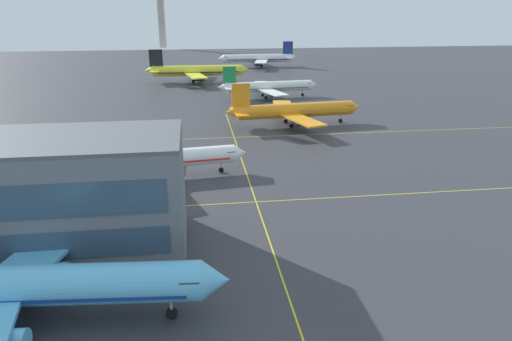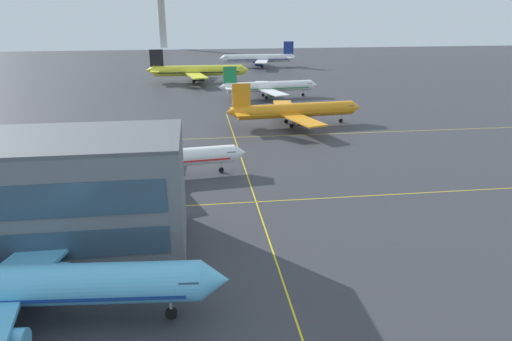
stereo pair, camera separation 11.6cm
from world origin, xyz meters
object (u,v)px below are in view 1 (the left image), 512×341
(airliner_far_left_stand, at_px, (268,87))
(airliner_distant_taxiway, at_px, (258,58))
(airliner_front_gate, at_px, (20,286))
(airliner_third_row, at_px, (294,111))
(airliner_far_right_stand, at_px, (197,71))
(airliner_second_row, at_px, (156,160))
(control_tower, at_px, (161,14))

(airliner_far_left_stand, height_order, airliner_distant_taxiway, airliner_distant_taxiway)
(airliner_front_gate, height_order, airliner_third_row, airliner_front_gate)
(airliner_front_gate, bearing_deg, airliner_far_right_stand, 82.65)
(airliner_second_row, relative_size, airliner_third_row, 0.90)
(airliner_second_row, distance_m, control_tower, 268.60)
(airliner_second_row, distance_m, airliner_far_left_stand, 78.61)
(airliner_far_right_stand, bearing_deg, airliner_third_row, -72.65)
(airliner_third_row, relative_size, airliner_far_left_stand, 1.07)
(airliner_second_row, relative_size, airliner_far_right_stand, 0.79)
(airliner_third_row, bearing_deg, airliner_second_row, -133.35)
(airliner_far_left_stand, bearing_deg, airliner_distant_taxiway, 84.33)
(airliner_front_gate, bearing_deg, airliner_second_row, 75.53)
(airliner_front_gate, xyz_separation_m, airliner_second_row, (10.10, 39.15, -0.75))
(airliner_far_right_stand, bearing_deg, airliner_second_row, -94.70)
(airliner_distant_taxiway, height_order, control_tower, control_tower)
(airliner_front_gate, height_order, airliner_far_right_stand, airliner_far_right_stand)
(airliner_far_right_stand, relative_size, airliner_distant_taxiway, 1.05)
(airliner_third_row, bearing_deg, airliner_far_left_stand, 90.80)
(airliner_far_left_stand, distance_m, airliner_distant_taxiway, 80.02)
(airliner_front_gate, distance_m, airliner_second_row, 40.44)
(airliner_third_row, xyz_separation_m, control_tower, (-44.83, 233.50, 19.18))
(airliner_far_right_stand, bearing_deg, control_tower, 97.73)
(airliner_front_gate, xyz_separation_m, airliner_distant_taxiway, (49.66, 190.74, -0.04))
(airliner_second_row, bearing_deg, airliner_third_row, 46.65)
(airliner_front_gate, height_order, airliner_second_row, airliner_front_gate)
(airliner_distant_taxiway, bearing_deg, airliner_far_right_stand, -125.40)
(airliner_second_row, distance_m, airliner_far_right_stand, 108.85)
(airliner_front_gate, relative_size, control_tower, 0.99)
(airliner_far_left_stand, xyz_separation_m, control_tower, (-44.30, 195.63, 19.41))
(airliner_third_row, xyz_separation_m, airliner_distant_taxiway, (7.39, 117.50, 0.31))
(airliner_second_row, height_order, airliner_distant_taxiway, airliner_distant_taxiway)
(airliner_far_right_stand, xyz_separation_m, control_tower, (-21.58, 159.10, 18.64))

